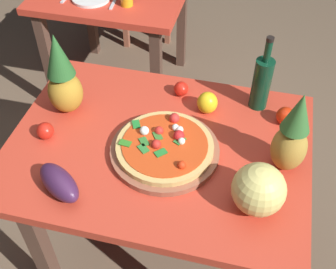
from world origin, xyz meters
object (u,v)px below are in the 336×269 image
object	(u,v)px
display_table	(159,161)
tomato_at_corner	(45,131)
pizza_board	(165,151)
bell_pepper	(207,103)
eggplant	(59,183)
wine_bottle	(262,82)
pineapple_right	(63,78)
tomato_beside_pepper	(285,116)
pizza	(165,145)
background_table	(116,4)
pineapple_left	(292,137)
tomato_near_board	(181,89)
knife_utensil	(114,1)
melon	(259,190)

from	to	relation	value
display_table	tomato_at_corner	bearing A→B (deg)	-171.47
display_table	pizza_board	distance (m)	0.12
bell_pepper	eggplant	world-z (taller)	same
display_table	eggplant	distance (m)	0.43
wine_bottle	pineapple_right	xyz separation A→B (m)	(-0.76, -0.21, 0.04)
eggplant	tomato_beside_pepper	bearing A→B (deg)	36.02
pizza	background_table	bearing A→B (deg)	116.83
pizza	pineapple_left	bearing A→B (deg)	5.15
background_table	eggplant	world-z (taller)	eggplant
display_table	bell_pepper	bearing A→B (deg)	58.21
bell_pepper	pizza	bearing A→B (deg)	-112.46
pizza_board	pineapple_right	xyz separation A→B (m)	(-0.45, 0.15, 0.15)
display_table	tomato_beside_pepper	distance (m)	0.54
eggplant	pizza	bearing A→B (deg)	40.39
pizza_board	wine_bottle	xyz separation A→B (m)	(0.31, 0.36, 0.11)
display_table	pizza_board	bearing A→B (deg)	-46.30
background_table	tomato_beside_pepper	bearing A→B (deg)	-42.48
background_table	tomato_beside_pepper	world-z (taller)	tomato_beside_pepper
tomato_near_board	tomato_at_corner	distance (m)	0.59
background_table	pineapple_right	xyz separation A→B (m)	(0.18, -1.09, 0.28)
bell_pepper	tomato_beside_pepper	distance (m)	0.32
background_table	pineapple_left	world-z (taller)	pineapple_left
wine_bottle	knife_utensil	bearing A→B (deg)	141.64
pizza	wine_bottle	xyz separation A→B (m)	(0.31, 0.35, 0.08)
display_table	eggplant	world-z (taller)	eggplant
pizza	pineapple_right	distance (m)	0.49
background_table	wine_bottle	world-z (taller)	wine_bottle
wine_bottle	tomato_near_board	size ratio (longest dim) A/B	5.26
background_table	pizza	distance (m)	1.39
pineapple_left	eggplant	world-z (taller)	pineapple_left
display_table	pineapple_right	size ratio (longest dim) A/B	3.21
tomato_near_board	tomato_at_corner	xyz separation A→B (m)	(-0.45, -0.38, 0.00)
pineapple_left	tomato_near_board	world-z (taller)	pineapple_left
knife_utensil	wine_bottle	bearing A→B (deg)	-42.95
pizza_board	wine_bottle	world-z (taller)	wine_bottle
tomato_near_board	background_table	bearing A→B (deg)	124.35
pineapple_left	tomato_near_board	xyz separation A→B (m)	(-0.45, 0.30, -0.12)
pizza_board	knife_utensil	bearing A→B (deg)	118.06
background_table	pizza_board	world-z (taller)	pizza_board
pizza	pineapple_right	size ratio (longest dim) A/B	1.02
pizza_board	eggplant	xyz separation A→B (m)	(-0.31, -0.26, 0.03)
display_table	pizza	bearing A→B (deg)	-42.84
background_table	eggplant	bearing A→B (deg)	-78.03
pizza	knife_utensil	xyz separation A→B (m)	(-0.56, 1.04, -0.04)
display_table	pineapple_left	world-z (taller)	pineapple_left
pizza	pineapple_right	bearing A→B (deg)	162.56
pineapple_right	melon	world-z (taller)	pineapple_right
pizza	wine_bottle	bearing A→B (deg)	48.47
wine_bottle	tomato_at_corner	bearing A→B (deg)	-153.76
tomato_near_board	pineapple_right	bearing A→B (deg)	-155.00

